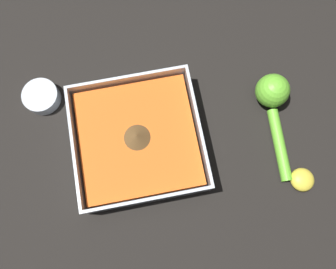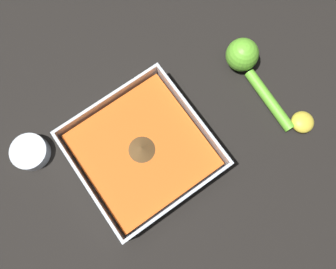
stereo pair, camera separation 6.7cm
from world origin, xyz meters
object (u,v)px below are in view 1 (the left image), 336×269
Objects in this scene: lemon_half at (302,180)px; spice_bowl at (42,97)px; square_dish at (138,140)px; lemon_squeezer at (274,100)px.

spice_bowl is at bearing -28.85° from lemon_half.
lemon_half is (-0.32, 0.14, -0.01)m from square_dish.
lemon_squeezer is 0.17m from lemon_half.
square_dish is 5.25× the size of lemon_half.
lemon_squeezer is at bearing -174.18° from square_dish.
square_dish is 0.30m from lemon_squeezer.
lemon_squeezer reaches higher than lemon_half.
spice_bowl is (0.19, -0.14, -0.01)m from square_dish.
spice_bowl is 0.58m from lemon_half.
square_dish reaches higher than spice_bowl.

